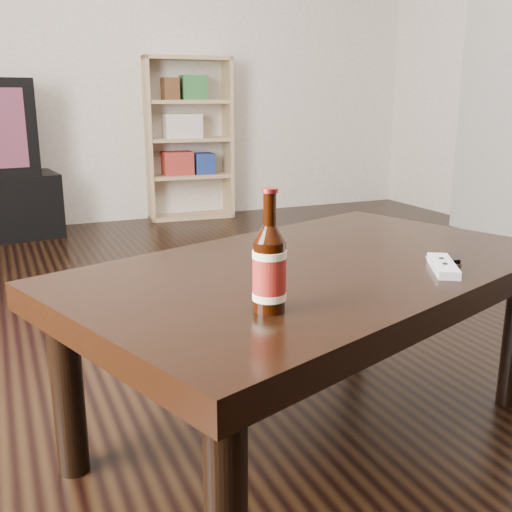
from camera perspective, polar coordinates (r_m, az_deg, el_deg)
name	(u,v)px	position (r m, az deg, el deg)	size (l,w,h in m)	color
floor	(308,373)	(2.18, 4.94, -11.03)	(5.00, 6.00, 0.01)	black
wall_back	(119,42)	(4.84, -12.91, 19.28)	(5.00, 0.02, 2.70)	#B5AE9F
bookshelf	(186,136)	(4.89, -6.67, 11.30)	(0.70, 0.36, 1.25)	tan
coffee_table	(317,287)	(1.64, 5.88, -2.93)	(1.56, 1.21, 0.51)	black
beer_bottle	(269,269)	(1.23, 1.28, -1.25)	(0.07, 0.07, 0.26)	black
phone	(443,259)	(1.70, 17.38, -0.27)	(0.07, 0.11, 0.02)	silver
remote	(443,266)	(1.62, 17.39, -0.90)	(0.14, 0.19, 0.02)	silver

